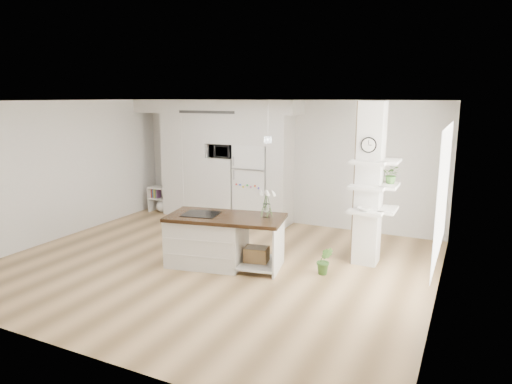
% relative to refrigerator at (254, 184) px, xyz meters
% --- Properties ---
extents(floor, '(7.00, 6.00, 0.01)m').
position_rel_refrigerator_xyz_m(floor, '(0.53, -2.68, -0.88)').
color(floor, tan).
rests_on(floor, ground).
extents(room, '(7.04, 6.04, 2.72)m').
position_rel_refrigerator_xyz_m(room, '(0.53, -2.68, 0.98)').
color(room, white).
rests_on(room, ground).
extents(cabinet_wall, '(4.00, 0.71, 2.70)m').
position_rel_refrigerator_xyz_m(cabinet_wall, '(-0.92, -0.01, 0.63)').
color(cabinet_wall, white).
rests_on(cabinet_wall, floor).
extents(refrigerator, '(0.78, 0.69, 1.75)m').
position_rel_refrigerator_xyz_m(refrigerator, '(0.00, 0.00, 0.00)').
color(refrigerator, white).
rests_on(refrigerator, floor).
extents(column, '(0.69, 0.90, 2.70)m').
position_rel_refrigerator_xyz_m(column, '(2.90, -1.55, 0.48)').
color(column, silver).
rests_on(column, floor).
extents(window, '(0.00, 2.40, 2.40)m').
position_rel_refrigerator_xyz_m(window, '(4.00, -2.38, 0.62)').
color(window, white).
rests_on(window, room).
extents(pendant_light, '(0.12, 0.12, 0.10)m').
position_rel_refrigerator_xyz_m(pendant_light, '(2.23, -2.53, 1.24)').
color(pendant_light, white).
rests_on(pendant_light, room).
extents(kitchen_island, '(2.04, 1.25, 1.43)m').
position_rel_refrigerator_xyz_m(kitchen_island, '(0.55, -2.69, -0.43)').
color(kitchen_island, white).
rests_on(kitchen_island, floor).
extents(bookshelf, '(0.53, 0.30, 0.62)m').
position_rel_refrigerator_xyz_m(bookshelf, '(-2.45, -0.18, -0.60)').
color(bookshelf, white).
rests_on(bookshelf, floor).
extents(floor_plant_a, '(0.30, 0.26, 0.46)m').
position_rel_refrigerator_xyz_m(floor_plant_a, '(2.36, -2.31, -0.65)').
color(floor_plant_a, '#396729').
rests_on(floor_plant_a, floor).
extents(floor_plant_b, '(0.29, 0.29, 0.49)m').
position_rel_refrigerator_xyz_m(floor_plant_b, '(2.68, -1.06, -0.63)').
color(floor_plant_b, '#396729').
rests_on(floor_plant_b, floor).
extents(microwave, '(0.54, 0.37, 0.30)m').
position_rel_refrigerator_xyz_m(microwave, '(-0.75, -0.06, 0.69)').
color(microwave, '#2D2D2D').
rests_on(microwave, cabinet_wall).
extents(shelf_plant, '(0.27, 0.23, 0.30)m').
position_rel_refrigerator_xyz_m(shelf_plant, '(3.15, -1.38, 0.65)').
color(shelf_plant, '#396729').
rests_on(shelf_plant, column).
extents(decor_bowl, '(0.22, 0.22, 0.05)m').
position_rel_refrigerator_xyz_m(decor_bowl, '(2.82, -1.78, 0.13)').
color(decor_bowl, white).
rests_on(decor_bowl, column).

